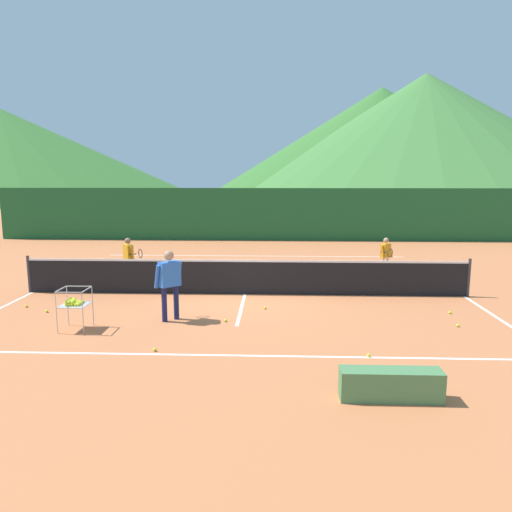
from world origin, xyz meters
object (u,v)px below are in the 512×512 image
at_px(tennis_net, 245,277).
at_px(tennis_ball_2, 226,320).
at_px(tennis_ball_0, 155,350).
at_px(student_1, 386,253).
at_px(ball_cart, 74,303).
at_px(instructor, 170,279).
at_px(tennis_ball_4, 26,306).
at_px(courtside_bench, 391,385).
at_px(student_0, 129,255).
at_px(tennis_ball_8, 450,312).
at_px(tennis_ball_3, 265,308).
at_px(tennis_ball_5, 458,325).
at_px(tennis_ball_6, 47,311).
at_px(tennis_ball_7, 69,300).
at_px(tennis_ball_1, 369,355).

bearing_deg(tennis_net, tennis_ball_2, -96.11).
bearing_deg(tennis_ball_0, student_1, 50.51).
distance_m(student_1, ball_cart, 9.87).
height_order(instructor, tennis_ball_0, instructor).
xyz_separation_m(tennis_ball_4, courtside_bench, (7.96, -4.73, 0.20)).
xyz_separation_m(student_0, tennis_ball_0, (2.29, -6.07, -0.79)).
height_order(student_1, tennis_ball_2, student_1).
bearing_deg(courtside_bench, student_0, 128.52).
height_order(student_0, tennis_ball_8, student_0).
bearing_deg(tennis_ball_0, tennis_ball_4, 143.80).
distance_m(tennis_ball_0, tennis_ball_3, 3.60).
bearing_deg(tennis_ball_2, tennis_ball_3, 51.27).
height_order(student_0, tennis_ball_5, student_0).
bearing_deg(ball_cart, student_1, 36.74).
relative_size(student_1, courtside_bench, 0.84).
bearing_deg(tennis_ball_6, tennis_ball_4, 149.23).
relative_size(student_0, tennis_ball_2, 20.05).
height_order(instructor, ball_cart, instructor).
relative_size(ball_cart, tennis_ball_2, 13.22).
distance_m(tennis_ball_2, tennis_ball_7, 4.62).
relative_size(student_0, tennis_ball_0, 20.05).
bearing_deg(student_1, tennis_ball_8, -82.38).
bearing_deg(tennis_ball_3, tennis_ball_0, -124.09).
xyz_separation_m(ball_cart, tennis_ball_4, (-1.95, 1.68, -0.56)).
height_order(tennis_ball_0, tennis_ball_1, same).
relative_size(student_1, ball_cart, 1.41).
height_order(ball_cart, tennis_ball_8, ball_cart).
bearing_deg(instructor, tennis_ball_1, -27.35).
bearing_deg(student_0, tennis_ball_7, -109.11).
bearing_deg(ball_cart, tennis_ball_4, 139.16).
bearing_deg(tennis_ball_7, tennis_ball_3, -6.15).
distance_m(instructor, tennis_ball_6, 3.30).
height_order(tennis_ball_0, tennis_ball_6, same).
bearing_deg(tennis_ball_2, tennis_ball_0, -121.19).
bearing_deg(tennis_ball_3, ball_cart, -156.58).
xyz_separation_m(tennis_ball_1, tennis_ball_6, (-7.23, 2.61, 0.00)).
bearing_deg(tennis_ball_5, tennis_ball_7, 169.14).
bearing_deg(student_0, tennis_ball_4, -118.11).
bearing_deg(ball_cart, courtside_bench, -26.87).
bearing_deg(tennis_ball_4, courtside_bench, -30.72).
relative_size(instructor, tennis_ball_5, 23.79).
xyz_separation_m(student_0, tennis_ball_2, (3.45, -4.16, -0.79)).
distance_m(tennis_ball_3, tennis_ball_4, 6.00).
bearing_deg(tennis_ball_0, tennis_ball_5, 15.45).
distance_m(tennis_ball_7, courtside_bench, 8.94).
relative_size(tennis_ball_2, courtside_bench, 0.05).
bearing_deg(tennis_ball_4, student_1, 23.18).
distance_m(instructor, tennis_ball_5, 6.46).
bearing_deg(tennis_ball_6, tennis_ball_8, 1.65).
height_order(tennis_ball_1, tennis_ball_2, same).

